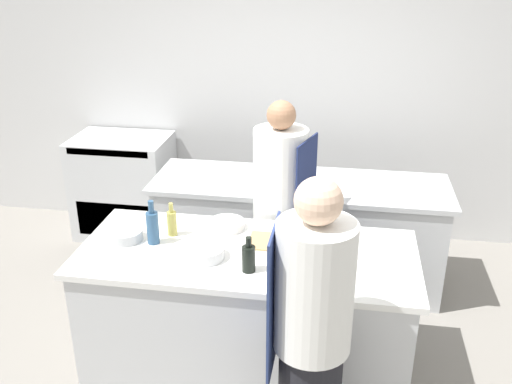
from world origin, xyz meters
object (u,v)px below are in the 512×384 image
bowl_mixing_large (125,235)px  bowl_wooden_salad (227,225)px  bottle_olive_oil (153,226)px  bowl_ceramic_blue (328,271)px  chef_at_prep_near (311,335)px  bowl_prep_small (204,252)px  bottle_vinegar (172,222)px  chef_at_stove (280,213)px  bottle_wine (249,258)px  oven_range (124,186)px

bowl_mixing_large → bowl_wooden_salad: bowl_mixing_large is taller
bottle_olive_oil → bowl_ceramic_blue: bottle_olive_oil is taller
chef_at_prep_near → bowl_prep_small: chef_at_prep_near is taller
bottle_vinegar → bowl_ceramic_blue: bottle_vinegar is taller
chef_at_stove → bottle_vinegar: chef_at_stove is taller
chef_at_stove → bottle_olive_oil: (-0.73, -0.69, 0.17)m
chef_at_stove → bottle_wine: 0.94m
bowl_prep_small → chef_at_prep_near: bearing=-40.3°
bowl_mixing_large → bowl_ceramic_blue: size_ratio=1.08×
bottle_wine → bowl_wooden_salad: size_ratio=0.90×
bottle_olive_oil → bottle_vinegar: 0.16m
bottle_olive_oil → bowl_prep_small: size_ratio=1.17×
bowl_mixing_large → oven_range: bearing=112.7°
bottle_wine → bottle_olive_oil: bearing=160.0°
oven_range → bottle_wine: (1.58, -1.99, 0.48)m
oven_range → bowl_prep_small: (1.28, -1.88, 0.43)m
oven_range → chef_at_prep_near: 3.19m
bowl_ceramic_blue → chef_at_prep_near: bearing=-96.5°
bottle_olive_oil → bowl_wooden_salad: bottle_olive_oil is taller
oven_range → chef_at_stove: chef_at_stove is taller
bottle_vinegar → bottle_olive_oil: bearing=-124.2°
bowl_mixing_large → bowl_wooden_salad: size_ratio=0.93×
bowl_ceramic_blue → bottle_vinegar: bearing=161.2°
chef_at_prep_near → bowl_wooden_salad: bearing=33.3°
bowl_prep_small → bowl_wooden_salad: size_ratio=1.03×
oven_range → bowl_mixing_large: oven_range is taller
chef_at_prep_near → bowl_mixing_large: size_ratio=7.47×
oven_range → bottle_vinegar: bearing=-58.2°
bowl_wooden_salad → bottle_olive_oil: bearing=-146.3°
bowl_wooden_salad → bowl_mixing_large: bearing=-156.7°
bowl_mixing_large → bottle_wine: bearing=-16.6°
oven_range → bowl_ceramic_blue: oven_range is taller
bottle_wine → bowl_ceramic_blue: bearing=1.7°
chef_at_prep_near → bowl_mixing_large: 1.45m
bottle_wine → bowl_prep_small: 0.32m
bowl_mixing_large → bowl_wooden_salad: bearing=23.3°
bottle_vinegar → bottle_wine: size_ratio=1.03×
bowl_prep_small → bottle_wine: bearing=-20.3°
bottle_wine → bowl_wooden_salad: 0.57m
chef_at_stove → bottle_wine: bearing=12.8°
bottle_wine → bowl_prep_small: size_ratio=0.87×
oven_range → bottle_olive_oil: size_ratio=3.33×
bowl_prep_small → bowl_ceramic_blue: bowl_prep_small is taller
chef_at_prep_near → bottle_wine: bearing=40.3°
bowl_ceramic_blue → bottle_wine: bearing=-178.3°
chef_at_prep_near → bottle_vinegar: chef_at_prep_near is taller
chef_at_stove → bottle_olive_oil: chef_at_stove is taller
bowl_prep_small → bowl_wooden_salad: bowl_prep_small is taller
bowl_wooden_salad → chef_at_prep_near: bearing=-57.2°
bowl_mixing_large → bowl_prep_small: (0.56, -0.14, 0.00)m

